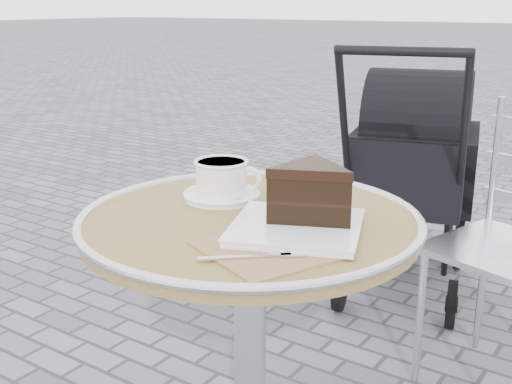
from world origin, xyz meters
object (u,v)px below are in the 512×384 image
Objects in this scene: cafe_table at (250,289)px; baby_stroller at (412,177)px; cappuccino_set at (222,182)px; cake_plate_set at (307,200)px.

baby_stroller reaches higher than cafe_table.
cafe_table is 0.25m from cappuccino_set.
cafe_table is at bearing -54.57° from cappuccino_set.
baby_stroller reaches higher than cake_plate_set.
cafe_table is at bearing 157.01° from cake_plate_set.
cafe_table is 0.26m from cake_plate_set.
cafe_table is 1.85× the size of cake_plate_set.
cake_plate_set is (0.26, -0.08, 0.02)m from cappuccino_set.
cappuccino_set is at bearing 142.67° from cake_plate_set.
cafe_table is 1.46m from baby_stroller.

